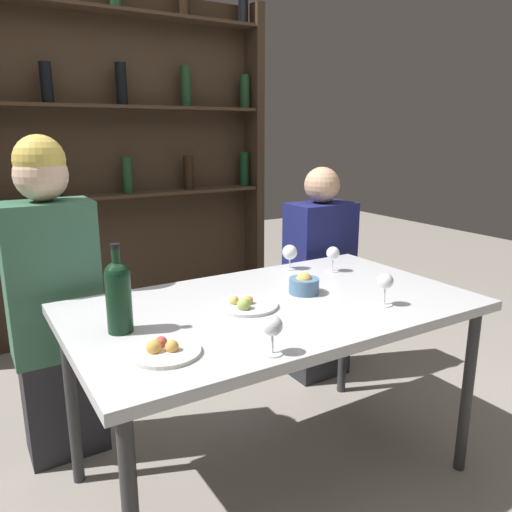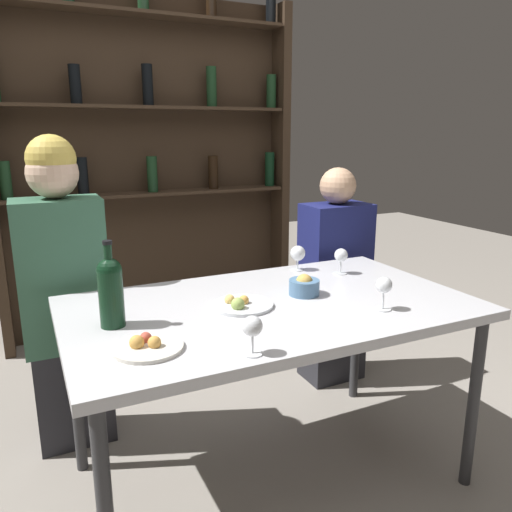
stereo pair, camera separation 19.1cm
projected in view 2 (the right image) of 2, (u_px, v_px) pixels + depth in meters
The scene contains 13 objects.
ground_plane at pixel (270, 475), 2.02m from camera, with size 10.00×10.00×0.00m, color gray.
dining_table at pixel (271, 318), 1.85m from camera, with size 1.48×0.86×0.74m.
wine_rack_wall at pixel (149, 157), 3.28m from camera, with size 1.96×0.21×2.30m.
wine_bottle at pixel (111, 289), 1.59m from camera, with size 0.08×0.08×0.28m.
wine_glass_0 at pixel (341, 256), 2.20m from camera, with size 0.06×0.06×0.11m.
wine_glass_1 at pixel (384, 287), 1.75m from camera, with size 0.06×0.06×0.12m.
wine_glass_2 at pixel (252, 328), 1.40m from camera, with size 0.06×0.06×0.12m.
wine_glass_3 at pixel (298, 254), 2.25m from camera, with size 0.07×0.07×0.11m.
food_plate_0 at pixel (241, 304), 1.79m from camera, with size 0.22×0.22×0.05m.
food_plate_1 at pixel (147, 346), 1.45m from camera, with size 0.21×0.21×0.05m.
snack_bowl at pixel (304, 286), 1.92m from camera, with size 0.12×0.12×0.08m.
seated_person_left at pixel (65, 298), 2.11m from camera, with size 0.35×0.22×1.34m.
seated_person_right at pixel (334, 282), 2.70m from camera, with size 0.35×0.22×1.17m.
Camera 2 is at (-0.79, -1.55, 1.35)m, focal length 35.00 mm.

